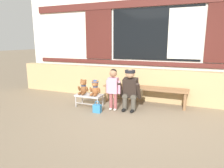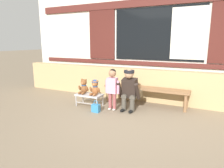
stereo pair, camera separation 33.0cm
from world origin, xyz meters
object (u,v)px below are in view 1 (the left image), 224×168
handbag_on_ground (97,108)px  teddy_bear_with_hat (95,88)px  teddy_bear_plain (83,87)px  child_standing (113,85)px  small_display_bench (89,96)px  adult_crouching (131,90)px  wooden_bench_long (145,90)px

handbag_on_ground → teddy_bear_with_hat: bearing=122.8°
teddy_bear_plain → child_standing: (0.79, -0.02, 0.13)m
small_display_bench → teddy_bear_with_hat: teddy_bear_with_hat is taller
teddy_bear_plain → child_standing: 0.80m
adult_crouching → handbag_on_ground: bearing=-144.0°
teddy_bear_with_hat → adult_crouching: 0.85m
adult_crouching → handbag_on_ground: (-0.63, -0.46, -0.38)m
adult_crouching → handbag_on_ground: 0.87m
wooden_bench_long → teddy_bear_with_hat: (-1.04, -0.70, 0.10)m
small_display_bench → adult_crouching: size_ratio=0.67×
teddy_bear_plain → handbag_on_ground: teddy_bear_plain is taller
teddy_bear_with_hat → child_standing: 0.49m
small_display_bench → adult_crouching: (1.00, 0.14, 0.21)m
child_standing → adult_crouching: (0.36, 0.16, -0.11)m
teddy_bear_plain → teddy_bear_with_hat: bearing=0.1°
teddy_bear_with_hat → handbag_on_ground: (0.21, -0.32, -0.38)m
wooden_bench_long → teddy_bear_plain: (-1.36, -0.70, 0.09)m
handbag_on_ground → child_standing: bearing=47.9°
wooden_bench_long → adult_crouching: size_ratio=2.21×
wooden_bench_long → child_standing: (-0.56, -0.72, 0.22)m
small_display_bench → teddy_bear_plain: 0.25m
small_display_bench → teddy_bear_plain: teddy_bear_plain is taller
wooden_bench_long → teddy_bear_plain: bearing=-152.8°
wooden_bench_long → small_display_bench: 1.39m
teddy_bear_with_hat → child_standing: size_ratio=0.38×
teddy_bear_with_hat → adult_crouching: (0.84, 0.14, 0.01)m
teddy_bear_plain → child_standing: bearing=-1.5°
teddy_bear_with_hat → adult_crouching: size_ratio=0.38×
handbag_on_ground → adult_crouching: bearing=36.0°
wooden_bench_long → adult_crouching: 0.60m
handbag_on_ground → small_display_bench: bearing=139.1°
teddy_bear_plain → teddy_bear_with_hat: 0.32m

